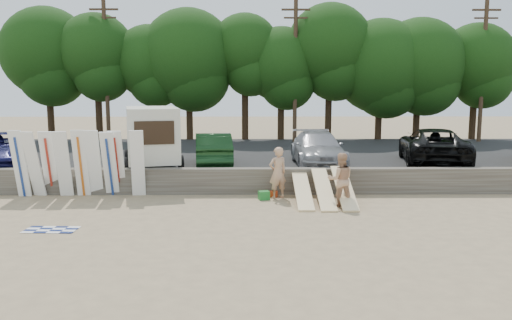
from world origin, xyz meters
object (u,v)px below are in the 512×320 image
object	(u,v)px
car_3	(433,146)
beachgoer_a	(278,173)
car_1	(213,149)
car_2	(318,149)
box_trailer	(152,134)
beachgoer_b	(340,180)
cooler	(264,195)

from	to	relation	value
car_3	beachgoer_a	distance (m)	8.50
car_1	car_2	distance (m)	4.63
box_trailer	car_3	xyz separation A→B (m)	(12.56, 1.28, -0.65)
car_2	beachgoer_b	world-z (taller)	car_2
box_trailer	car_3	world-z (taller)	box_trailer
car_3	beachgoer_a	size ratio (longest dim) A/B	2.97
beachgoer_a	beachgoer_b	xyz separation A→B (m)	(2.11, -1.28, -0.03)
beachgoer_a	beachgoer_b	size ratio (longest dim) A/B	1.03
box_trailer	beachgoer_a	xyz separation A→B (m)	(5.23, -2.99, -1.18)
car_1	car_3	xyz separation A→B (m)	(10.00, 0.62, 0.08)
car_1	cooler	size ratio (longest dim) A/B	11.51
beachgoer_a	cooler	xyz separation A→B (m)	(-0.52, -0.24, -0.81)
car_3	box_trailer	bearing A→B (deg)	17.39
car_1	box_trailer	bearing A→B (deg)	8.09
box_trailer	car_2	bearing A→B (deg)	-9.30
car_2	car_3	size ratio (longest dim) A/B	0.89
car_1	beachgoer_a	size ratio (longest dim) A/B	2.26
box_trailer	beachgoer_b	world-z (taller)	box_trailer
car_3	cooler	bearing A→B (deg)	41.49
beachgoer_b	car_2	bearing A→B (deg)	-89.30
car_3	beachgoer_a	xyz separation A→B (m)	(-7.33, -4.27, -0.53)
box_trailer	cooler	size ratio (longest dim) A/B	11.67
box_trailer	car_2	world-z (taller)	box_trailer
box_trailer	car_3	distance (m)	12.64
car_2	car_3	xyz separation A→B (m)	(5.37, 0.67, 0.06)
box_trailer	beachgoer_a	world-z (taller)	box_trailer
beachgoer_a	cooler	bearing A→B (deg)	1.91
car_1	car_2	bearing A→B (deg)	172.98
box_trailer	beachgoer_b	xyz separation A→B (m)	(7.35, -4.27, -1.21)
beachgoer_a	car_1	bearing A→B (deg)	-77.14
box_trailer	car_1	bearing A→B (deg)	0.33
beachgoer_a	beachgoer_b	world-z (taller)	beachgoer_a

